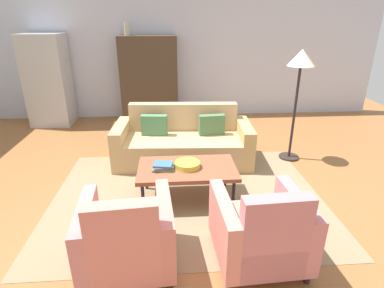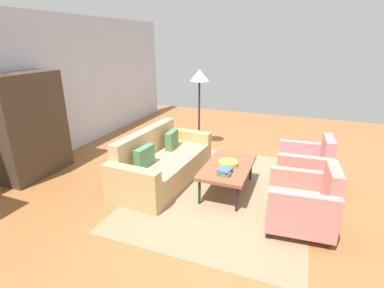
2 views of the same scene
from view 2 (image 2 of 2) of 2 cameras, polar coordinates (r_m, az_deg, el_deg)
The scene contains 11 objects.
ground_plane at distance 4.86m, azimuth 6.91°, elevation -8.59°, with size 10.69×10.69×0.00m, color #945E33.
wall_back at distance 6.32m, azimuth -27.24°, elevation 9.51°, with size 8.91×0.12×2.80m, color silver.
area_rug at distance 4.79m, azimuth 6.25°, elevation -8.95°, with size 3.40×2.60×0.01m, color #8B7455.
couch at distance 5.04m, azimuth -6.20°, elevation -3.83°, with size 2.15×1.01×0.86m.
coffee_table at distance 4.60m, azimuth 7.04°, elevation -4.65°, with size 1.20×0.70×0.44m.
armchair_left at distance 3.99m, azimuth 21.44°, elevation -11.03°, with size 0.86×0.86×0.88m.
armchair_right at distance 5.07m, azimuth 21.67°, elevation -4.34°, with size 0.84×0.84×0.88m.
fruit_bowl at distance 4.57m, azimuth 7.09°, elevation -3.81°, with size 0.31×0.31×0.07m, color gold.
book_stack at distance 4.30m, azimuth 6.47°, elevation -5.33°, with size 0.27×0.21×0.07m.
cabinet at distance 5.71m, azimuth -29.23°, elevation 3.10°, with size 1.20×0.51×1.80m.
floor_lamp at distance 6.23m, azimuth 1.47°, elevation 11.96°, with size 0.40×0.40×1.72m.
Camera 2 is at (-4.16, -0.99, 2.30)m, focal length 27.10 mm.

